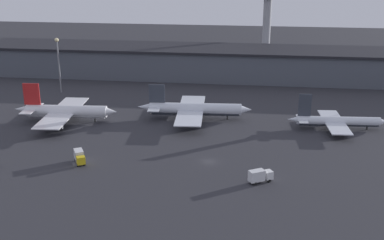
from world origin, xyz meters
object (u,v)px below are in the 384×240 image
at_px(service_vehicle_1, 79,156).
at_px(service_vehicle_2, 260,176).
at_px(airplane_0, 65,111).
at_px(airplane_2, 337,121).
at_px(control_tower, 267,19).
at_px(airplane_1, 194,109).

height_order(service_vehicle_1, service_vehicle_2, service_vehicle_1).
height_order(airplane_0, airplane_2, airplane_0).
xyz_separation_m(service_vehicle_2, control_tower, (3.12, 150.86, 23.53)).
relative_size(airplane_1, service_vehicle_1, 6.43).
relative_size(airplane_0, airplane_2, 1.09).
bearing_deg(service_vehicle_2, service_vehicle_1, 142.70).
bearing_deg(airplane_2, service_vehicle_1, -157.13).
distance_m(service_vehicle_1, control_tower, 157.02).
bearing_deg(airplane_2, airplane_0, 178.82).
xyz_separation_m(airplane_2, service_vehicle_1, (-80.64, -40.61, -0.87)).
bearing_deg(airplane_1, airplane_0, -172.88).
xyz_separation_m(airplane_2, control_tower, (-24.13, 103.98, 22.66)).
relative_size(service_vehicle_1, service_vehicle_2, 0.96).
height_order(airplane_0, service_vehicle_1, airplane_0).
distance_m(airplane_2, service_vehicle_2, 54.23).
height_order(airplane_1, service_vehicle_2, airplane_1).
height_order(airplane_1, service_vehicle_1, airplane_1).
distance_m(airplane_0, airplane_1, 48.05).
xyz_separation_m(airplane_1, control_tower, (27.76, 99.47, 21.75)).
bearing_deg(airplane_1, service_vehicle_2, -68.24).
height_order(service_vehicle_1, control_tower, control_tower).
bearing_deg(control_tower, service_vehicle_2, -91.18).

